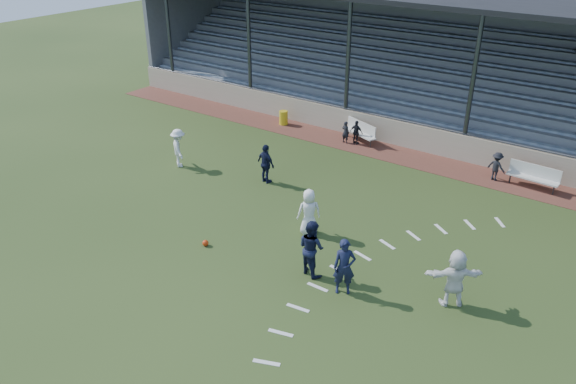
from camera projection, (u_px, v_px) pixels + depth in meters
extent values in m
plane|color=#2A3C18|center=(243.00, 256.00, 18.15)|extent=(90.00, 90.00, 0.00)
cube|color=#552B22|center=(388.00, 152.00, 25.78)|extent=(34.00, 2.00, 0.02)
cube|color=tan|center=(400.00, 134.00, 26.27)|extent=(34.00, 0.18, 1.20)
cube|color=beige|center=(359.00, 133.00, 26.70)|extent=(2.01, 1.11, 0.06)
cube|color=beige|center=(362.00, 127.00, 26.75)|extent=(1.88, 0.79, 0.54)
cylinder|color=#33363B|center=(348.00, 132.00, 27.44)|extent=(0.06, 0.06, 0.40)
cylinder|color=#33363B|center=(370.00, 143.00, 26.17)|extent=(0.06, 0.06, 0.40)
cube|color=beige|center=(532.00, 179.00, 22.28)|extent=(2.02, 0.52, 0.06)
cube|color=beige|center=(535.00, 171.00, 22.33)|extent=(2.00, 0.18, 0.54)
cylinder|color=#33363B|center=(510.00, 178.00, 22.86)|extent=(0.06, 0.06, 0.40)
cylinder|color=#33363B|center=(553.00, 190.00, 21.91)|extent=(0.06, 0.06, 0.40)
cylinder|color=gold|center=(283.00, 118.00, 28.89)|extent=(0.44, 0.44, 0.71)
sphere|color=red|center=(205.00, 243.00, 18.68)|extent=(0.21, 0.21, 0.21)
imported|color=white|center=(309.00, 212.00, 19.09)|extent=(0.95, 0.94, 1.65)
imported|color=#121732|center=(344.00, 267.00, 16.10)|extent=(0.77, 0.70, 1.76)
imported|color=#121732|center=(311.00, 248.00, 16.95)|extent=(1.04, 0.91, 1.82)
imported|color=white|center=(179.00, 148.00, 24.07)|extent=(1.24, 1.16, 1.68)
imported|color=#121732|center=(266.00, 164.00, 22.65)|extent=(1.03, 0.62, 1.64)
imported|color=white|center=(455.00, 278.00, 15.60)|extent=(1.63, 1.39, 1.77)
imported|color=black|center=(346.00, 132.00, 26.57)|extent=(0.41, 0.28, 1.07)
imported|color=black|center=(356.00, 132.00, 26.43)|extent=(0.67, 0.29, 1.14)
imported|color=black|center=(496.00, 166.00, 22.91)|extent=(0.87, 0.64, 1.21)
cube|color=slate|center=(405.00, 130.00, 26.67)|extent=(34.00, 0.80, 1.20)
cube|color=gray|center=(407.00, 117.00, 26.45)|extent=(33.00, 0.28, 0.10)
cube|color=slate|center=(412.00, 121.00, 27.16)|extent=(34.00, 0.80, 1.60)
cube|color=gray|center=(415.00, 104.00, 26.84)|extent=(33.00, 0.28, 0.10)
cube|color=slate|center=(419.00, 113.00, 27.65)|extent=(34.00, 0.80, 2.00)
cube|color=gray|center=(422.00, 92.00, 27.24)|extent=(33.00, 0.28, 0.10)
cube|color=slate|center=(426.00, 105.00, 28.14)|extent=(34.00, 0.80, 2.40)
cube|color=gray|center=(430.00, 80.00, 27.64)|extent=(33.00, 0.28, 0.10)
cube|color=slate|center=(433.00, 97.00, 28.63)|extent=(34.00, 0.80, 2.80)
cube|color=gray|center=(437.00, 69.00, 28.04)|extent=(33.00, 0.28, 0.10)
cube|color=slate|center=(439.00, 90.00, 29.12)|extent=(34.00, 0.80, 3.20)
cube|color=gray|center=(444.00, 57.00, 28.44)|extent=(33.00, 0.28, 0.10)
cube|color=slate|center=(445.00, 82.00, 29.61)|extent=(34.00, 0.80, 3.60)
cube|color=gray|center=(451.00, 47.00, 28.84)|extent=(33.00, 0.28, 0.10)
cube|color=slate|center=(451.00, 75.00, 30.10)|extent=(34.00, 0.80, 4.00)
cube|color=gray|center=(457.00, 36.00, 29.24)|extent=(33.00, 0.28, 0.10)
cube|color=slate|center=(457.00, 68.00, 30.59)|extent=(34.00, 0.80, 4.40)
cube|color=gray|center=(464.00, 26.00, 29.64)|extent=(33.00, 0.28, 0.10)
cube|color=slate|center=(464.00, 48.00, 30.57)|extent=(34.00, 0.40, 6.40)
cube|color=slate|center=(193.00, 24.00, 36.62)|extent=(0.30, 7.80, 6.40)
cylinder|color=#33363B|center=(170.00, 37.00, 32.85)|extent=(0.20, 0.20, 6.50)
cylinder|color=#33363B|center=(249.00, 51.00, 29.76)|extent=(0.20, 0.20, 6.50)
cylinder|color=#33363B|center=(348.00, 68.00, 26.68)|extent=(0.20, 0.20, 6.50)
cylinder|color=#33363B|center=(472.00, 89.00, 23.59)|extent=(0.20, 0.20, 6.50)
cylinder|color=#33363B|center=(401.00, 120.00, 25.97)|extent=(34.00, 0.05, 0.05)
cube|color=silver|center=(500.00, 222.00, 20.09)|extent=(0.54, 0.61, 0.01)
cube|color=silver|center=(470.00, 225.00, 19.95)|extent=(0.59, 0.56, 0.01)
cube|color=silver|center=(441.00, 229.00, 19.68)|extent=(0.64, 0.51, 0.01)
cube|color=silver|center=(413.00, 236.00, 19.29)|extent=(0.67, 0.44, 0.01)
cube|color=silver|center=(387.00, 244.00, 18.79)|extent=(0.70, 0.37, 0.01)
cube|color=silver|center=(362.00, 256.00, 18.18)|extent=(0.71, 0.29, 0.01)
cube|color=silver|center=(339.00, 270.00, 17.47)|extent=(0.71, 0.21, 0.01)
cube|color=silver|center=(318.00, 287.00, 16.69)|extent=(0.70, 0.12, 0.01)
cube|color=silver|center=(298.00, 308.00, 15.82)|extent=(0.71, 0.21, 0.01)
cube|color=silver|center=(281.00, 333.00, 14.90)|extent=(0.71, 0.29, 0.01)
cube|color=silver|center=(266.00, 363.00, 13.93)|extent=(0.70, 0.37, 0.01)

